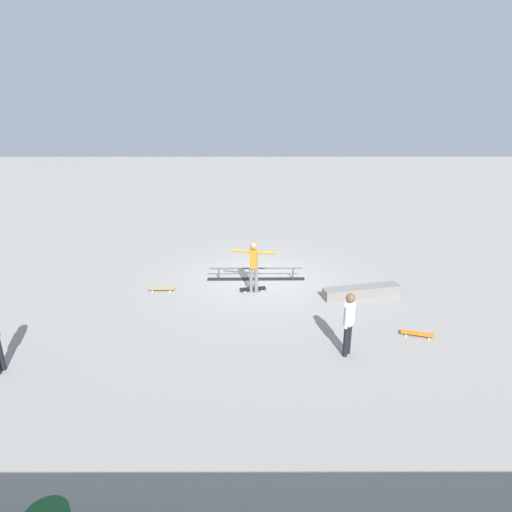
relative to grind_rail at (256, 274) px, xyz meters
name	(u,v)px	position (x,y,z in m)	size (l,w,h in m)	color
ground_plane	(259,280)	(-0.09, 0.04, -0.18)	(60.00, 60.00, 0.00)	gray
grind_rail	(256,274)	(0.00, 0.00, 0.00)	(3.20, 0.27, 0.41)	black
skate_ledge	(361,292)	(-3.17, 1.33, -0.02)	(2.36, 0.42, 0.32)	gray
skater_main	(254,264)	(0.07, 1.00, 0.75)	(1.28, 0.33, 1.60)	slate
skateboard_main	(253,289)	(0.10, 0.91, -0.11)	(0.82, 0.36, 0.09)	black
bystander_white_shirt	(349,321)	(-2.11, 4.46, 0.71)	(0.27, 0.33, 1.57)	black
loose_skateboard_natural	(162,288)	(2.92, 0.89, -0.11)	(0.80, 0.27, 0.09)	tan
loose_skateboard_orange	(417,333)	(-4.06, 3.63, -0.11)	(0.82, 0.42, 0.09)	orange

